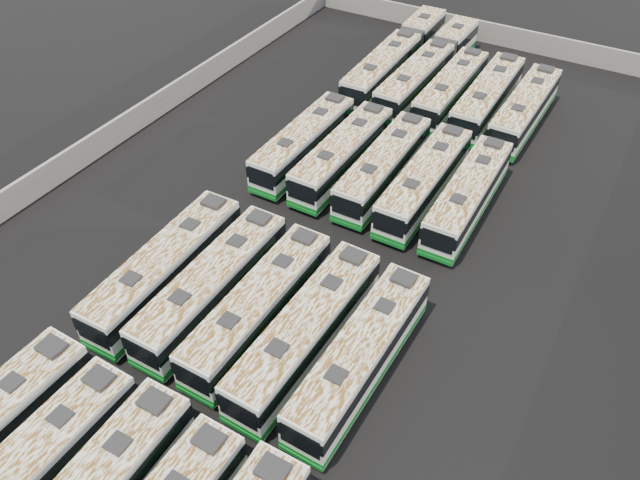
{
  "coord_description": "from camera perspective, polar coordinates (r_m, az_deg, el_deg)",
  "views": [
    {
      "loc": [
        14.82,
        -28.38,
        28.97
      ],
      "look_at": [
        -0.55,
        -1.98,
        1.6
      ],
      "focal_mm": 35.0,
      "sensor_mm": 36.0,
      "label": 1
    }
  ],
  "objects": [
    {
      "name": "bus_midback_far_left",
      "position": [
        50.07,
        -1.5,
        8.9
      ],
      "size": [
        2.57,
        12.1,
        3.41
      ],
      "rotation": [
        0.0,
        0.0,
        -0.0
      ],
      "color": "silver",
      "rests_on": "ground"
    },
    {
      "name": "bus_back_left",
      "position": [
        62.22,
        9.94,
        15.33
      ],
      "size": [
        2.77,
        19.2,
        3.48
      ],
      "rotation": [
        0.0,
        0.0,
        -0.01
      ],
      "color": "silver",
      "rests_on": "ground"
    },
    {
      "name": "ground",
      "position": [
        43.18,
        1.95,
        -0.31
      ],
      "size": [
        140.0,
        140.0,
        0.0
      ],
      "primitive_type": "plane",
      "color": "black",
      "rests_on": "ground"
    },
    {
      "name": "bus_front_left",
      "position": [
        33.43,
        -25.52,
        -19.13
      ],
      "size": [
        2.84,
        12.46,
        3.5
      ],
      "rotation": [
        0.0,
        0.0,
        -0.02
      ],
      "color": "silver",
      "rests_on": "ground"
    },
    {
      "name": "bus_midfront_left",
      "position": [
        38.29,
        -9.81,
        -4.14
      ],
      "size": [
        2.69,
        12.51,
        3.52
      ],
      "rotation": [
        0.0,
        0.0,
        0.0
      ],
      "color": "silver",
      "rests_on": "ground"
    },
    {
      "name": "bus_midback_far_right",
      "position": [
        45.71,
        13.37,
        4.0
      ],
      "size": [
        2.73,
        12.12,
        3.41
      ],
      "rotation": [
        0.0,
        0.0,
        0.01
      ],
      "color": "silver",
      "rests_on": "ground"
    },
    {
      "name": "bus_midfront_center",
      "position": [
        36.76,
        -5.62,
        -6.12
      ],
      "size": [
        2.64,
        12.34,
        3.48
      ],
      "rotation": [
        0.0,
        0.0,
        -0.0
      ],
      "color": "silver",
      "rests_on": "ground"
    },
    {
      "name": "bus_midfront_far_left",
      "position": [
        39.93,
        -13.9,
        -2.53
      ],
      "size": [
        2.97,
        12.7,
        3.56
      ],
      "rotation": [
        0.0,
        0.0,
        0.02
      ],
      "color": "silver",
      "rests_on": "ground"
    },
    {
      "name": "perimeter_wall",
      "position": [
        42.45,
        1.99,
        0.79
      ],
      "size": [
        45.2,
        73.2,
        2.2
      ],
      "color": "slate",
      "rests_on": "ground"
    },
    {
      "name": "bus_midback_right",
      "position": [
        46.4,
        9.51,
        5.32
      ],
      "size": [
        2.62,
        12.28,
        3.46
      ],
      "rotation": [
        0.0,
        0.0,
        0.0
      ],
      "color": "silver",
      "rests_on": "ground"
    },
    {
      "name": "bus_midback_left",
      "position": [
        48.65,
        2.07,
        7.81
      ],
      "size": [
        2.66,
        12.2,
        3.43
      ],
      "rotation": [
        0.0,
        0.0,
        -0.01
      ],
      "color": "silver",
      "rests_on": "ground"
    },
    {
      "name": "bus_midfront_far_right",
      "position": [
        34.38,
        3.73,
        -10.56
      ],
      "size": [
        2.78,
        12.33,
        3.47
      ],
      "rotation": [
        0.0,
        0.0,
        -0.01
      ],
      "color": "silver",
      "rests_on": "ground"
    },
    {
      "name": "bus_back_right",
      "position": [
        57.88,
        15.03,
        12.43
      ],
      "size": [
        2.79,
        12.69,
        3.57
      ],
      "rotation": [
        0.0,
        0.0,
        0.01
      ],
      "color": "silver",
      "rests_on": "ground"
    },
    {
      "name": "bus_back_center",
      "position": [
        58.57,
        11.84,
        13.28
      ],
      "size": [
        2.64,
        12.25,
        3.45
      ],
      "rotation": [
        0.0,
        0.0,
        0.0
      ],
      "color": "silver",
      "rests_on": "ground"
    },
    {
      "name": "bus_back_far_right",
      "position": [
        57.09,
        18.18,
        11.26
      ],
      "size": [
        2.79,
        12.33,
        3.47
      ],
      "rotation": [
        0.0,
        0.0,
        -0.02
      ],
      "color": "silver",
      "rests_on": "ground"
    },
    {
      "name": "bus_back_far_left",
      "position": [
        63.67,
        6.99,
        16.31
      ],
      "size": [
        3.14,
        19.64,
        3.55
      ],
      "rotation": [
        0.0,
        0.0,
        0.02
      ],
      "color": "silver",
      "rests_on": "ground"
    },
    {
      "name": "bus_midfront_right",
      "position": [
        35.31,
        -1.27,
        -8.4
      ],
      "size": [
        2.94,
        12.73,
        3.57
      ],
      "rotation": [
        0.0,
        0.0,
        -0.02
      ],
      "color": "silver",
      "rests_on": "ground"
    },
    {
      "name": "bus_midback_center",
      "position": [
        47.51,
        5.81,
        6.67
      ],
      "size": [
        2.73,
        12.18,
        3.42
      ],
      "rotation": [
        0.0,
        0.0,
        0.01
      ],
      "color": "silver",
      "rests_on": "ground"
    }
  ]
}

